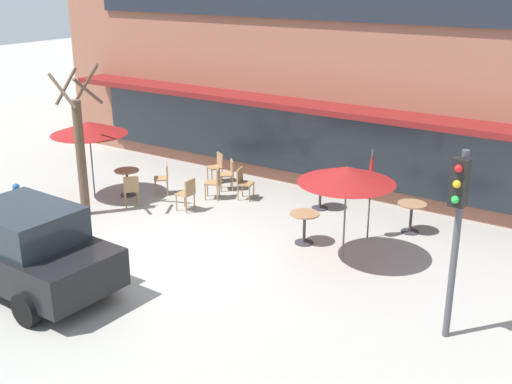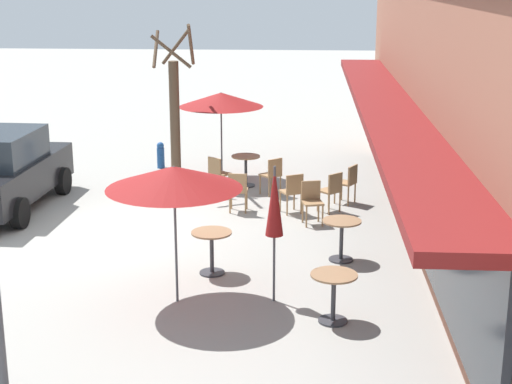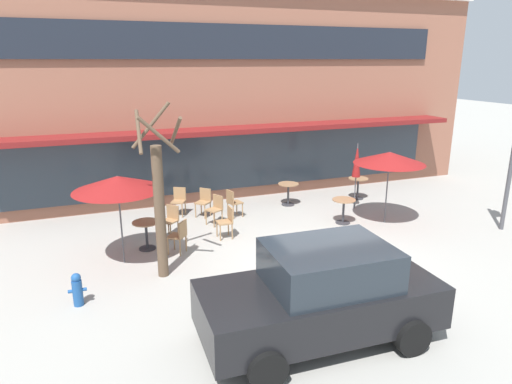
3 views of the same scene
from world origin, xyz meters
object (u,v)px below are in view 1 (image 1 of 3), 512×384
Objects in this scene: cafe_table_near_wall at (411,213)px; patio_umbrella_cream_folded at (347,175)px; traffic_light_pole at (457,216)px; street_tree at (80,149)px; fire_hydrant at (17,196)px; cafe_chair_2 at (164,176)px; cafe_chair_1 at (187,192)px; cafe_chair_4 at (215,181)px; cafe_chair_5 at (228,172)px; cafe_table_mid_patio at (127,178)px; cafe_chair_0 at (217,165)px; cafe_chair_3 at (243,181)px; patio_umbrella_green_folded at (371,174)px; cafe_table_streetside at (320,191)px; parked_sedan at (24,248)px; cafe_chair_6 at (131,188)px; cafe_table_by_tree at (304,223)px; patio_umbrella_corner_open at (89,128)px.

patio_umbrella_cream_folded is (-0.61, -2.44, 1.51)m from cafe_table_near_wall.
street_tree is at bearing 176.17° from traffic_light_pole.
cafe_chair_2 is at bearing 51.26° from fire_hydrant.
patio_umbrella_cream_folded is 5.13m from cafe_chair_1.
cafe_chair_4 and cafe_chair_5 have the same top height.
cafe_table_mid_patio is 0.85× the size of cafe_chair_0.
cafe_chair_2 is (-1.44, 0.68, 0.00)m from cafe_chair_1.
traffic_light_pole reaches higher than cafe_chair_3.
cafe_chair_0 is at bearing 165.72° from patio_umbrella_green_folded.
cafe_chair_0 is 0.82m from cafe_chair_5.
cafe_chair_4 is at bearing -161.64° from cafe_table_streetside.
cafe_table_streetside is 7.82m from parked_sedan.
traffic_light_pole reaches higher than cafe_chair_6.
cafe_table_by_tree is 0.35× the size of patio_umbrella_cream_folded.
traffic_light_pole is at bearing -24.49° from cafe_chair_4.
street_tree is at bearing -142.30° from cafe_table_streetside.
cafe_chair_3 is 1.00× the size of cafe_chair_4.
cafe_table_by_tree is at bearing -2.08° from cafe_chair_1.
street_tree reaches higher than cafe_chair_2.
cafe_table_near_wall is 1.08× the size of fire_hydrant.
cafe_chair_4 is at bearing -172.49° from cafe_table_near_wall.
patio_umbrella_corner_open reaches higher than fire_hydrant.
cafe_chair_4 is at bearing 18.96° from cafe_chair_2.
cafe_chair_6 is at bearing -147.74° from cafe_table_streetside.
patio_umbrella_green_folded reaches higher than cafe_table_streetside.
cafe_chair_2 reaches higher than cafe_table_by_tree.
cafe_chair_3 reaches higher than cafe_table_by_tree.
patio_umbrella_cream_folded is at bearing 44.31° from parked_sedan.
patio_umbrella_corner_open is at bearing -177.64° from cafe_chair_6.
cafe_chair_4 is at bearing 160.21° from cafe_table_by_tree.
cafe_chair_4 reaches higher than cafe_table_near_wall.
cafe_chair_6 is (-4.32, -2.73, 0.01)m from cafe_table_streetside.
patio_umbrella_cream_folded reaches higher than cafe_chair_2.
cafe_chair_3 is 1.00× the size of cafe_chair_6.
cafe_table_mid_patio is (-5.06, -2.12, 0.00)m from cafe_table_streetside.
cafe_chair_5 is (2.73, 2.69, -1.50)m from patio_umbrella_corner_open.
fire_hydrant is at bearing -122.47° from cafe_chair_0.
fire_hydrant is at bearing -158.44° from street_tree.
cafe_table_by_tree is 3.66m from cafe_chair_1.
cafe_table_mid_patio is 0.18× the size of parked_sedan.
cafe_chair_1 is at bearing 31.68° from fire_hydrant.
cafe_table_streetside is 0.85× the size of cafe_chair_1.
parked_sedan is 1.25× the size of traffic_light_pole.
cafe_chair_2 is 1.00× the size of cafe_chair_6.
cafe_table_mid_patio is at bearing 45.29° from patio_umbrella_corner_open.
cafe_chair_0 and cafe_chair_5 have the same top height.
cafe_table_by_tree is 0.85× the size of cafe_chair_2.
cafe_chair_4 is (-0.68, -0.42, 0.00)m from cafe_chair_3.
cafe_chair_3 reaches higher than cafe_table_near_wall.
patio_umbrella_corner_open is 2.47× the size of cafe_chair_3.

